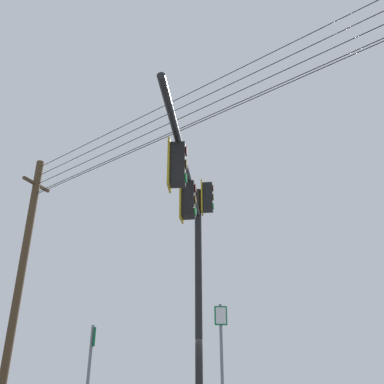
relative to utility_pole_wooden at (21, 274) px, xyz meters
name	(u,v)px	position (x,y,z in m)	size (l,w,h in m)	color
signal_mast_assembly	(193,228)	(7.97, -5.38, -0.25)	(0.97, 6.51, 7.11)	black
utility_pole_wooden	(21,274)	(0.00, 0.00, 0.00)	(0.50, 1.59, 10.64)	#4C3823
route_sign_primary	(89,378)	(5.81, -6.22, -3.84)	(0.15, 0.23, 2.66)	slate
route_sign_secondary	(222,363)	(8.65, -5.66, -3.53)	(0.29, 0.12, 3.15)	slate
overhead_wire_span	(219,98)	(8.71, -4.45, 4.51)	(17.43, 8.92, 2.14)	black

